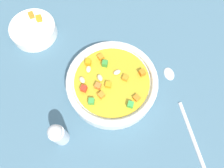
{
  "coord_description": "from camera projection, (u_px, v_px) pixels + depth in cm",
  "views": [
    {
      "loc": [
        -3.61,
        19.77,
        49.15
      ],
      "look_at": [
        0.0,
        0.0,
        2.22
      ],
      "focal_mm": 34.98,
      "sensor_mm": 36.0,
      "label": 1
    }
  ],
  "objects": [
    {
      "name": "spoon",
      "position": [
        182.0,
        106.0,
        0.51
      ],
      "size": [
        11.35,
        23.29,
        0.98
      ],
      "rotation": [
        0.0,
        0.0,
        5.12
      ],
      "color": "silver",
      "rests_on": "ground_plane"
    },
    {
      "name": "pepper_shaker",
      "position": [
        58.0,
        134.0,
        0.45
      ],
      "size": [
        3.31,
        3.31,
        8.31
      ],
      "color": "silver",
      "rests_on": "ground_plane"
    },
    {
      "name": "side_bowl_small",
      "position": [
        33.0,
        30.0,
        0.58
      ],
      "size": [
        11.98,
        11.98,
        4.23
      ],
      "color": "white",
      "rests_on": "ground_plane"
    },
    {
      "name": "ground_plane",
      "position": [
        112.0,
        89.0,
        0.54
      ],
      "size": [
        140.0,
        140.0,
        2.0
      ],
      "primitive_type": "cube",
      "color": "#42667A"
    },
    {
      "name": "soup_bowl_main",
      "position": [
        112.0,
        83.0,
        0.51
      ],
      "size": [
        21.02,
        21.02,
        5.53
      ],
      "color": "white",
      "rests_on": "ground_plane"
    }
  ]
}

